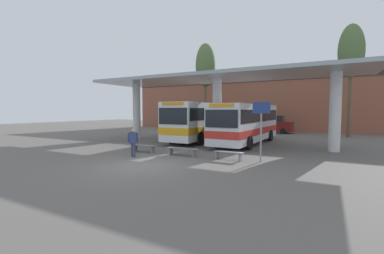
{
  "coord_description": "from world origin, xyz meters",
  "views": [
    {
      "loc": [
        7.96,
        -9.65,
        2.66
      ],
      "look_at": [
        0.0,
        5.19,
        1.6
      ],
      "focal_mm": 24.0,
      "sensor_mm": 36.0,
      "label": 1
    }
  ],
  "objects_px": {
    "waiting_bench_near_pillar": "(182,150)",
    "poplar_tree_behind_left": "(351,52)",
    "parked_car_street": "(272,125)",
    "transit_bus_left_bay": "(202,120)",
    "transit_bus_center_bay": "(247,122)",
    "waiting_bench_mid_platform": "(228,154)",
    "info_sign_platform": "(261,119)",
    "waiting_bench_far_platform": "(144,147)",
    "poplar_tree_behind_right": "(205,66)",
    "pedestrian_waiting": "(133,140)"
  },
  "relations": [
    {
      "from": "waiting_bench_far_platform",
      "to": "waiting_bench_mid_platform",
      "type": "bearing_deg",
      "value": 0.0
    },
    {
      "from": "transit_bus_left_bay",
      "to": "poplar_tree_behind_left",
      "type": "xyz_separation_m",
      "value": [
        11.75,
        9.19,
        6.57
      ]
    },
    {
      "from": "pedestrian_waiting",
      "to": "poplar_tree_behind_left",
      "type": "distance_m",
      "value": 23.09
    },
    {
      "from": "waiting_bench_mid_platform",
      "to": "transit_bus_center_bay",
      "type": "bearing_deg",
      "value": 98.73
    },
    {
      "from": "waiting_bench_near_pillar",
      "to": "poplar_tree_behind_left",
      "type": "xyz_separation_m",
      "value": [
        9.33,
        16.84,
        8.08
      ]
    },
    {
      "from": "transit_bus_left_bay",
      "to": "parked_car_street",
      "type": "distance_m",
      "value": 11.88
    },
    {
      "from": "info_sign_platform",
      "to": "waiting_bench_far_platform",
      "type": "bearing_deg",
      "value": -177.28
    },
    {
      "from": "transit_bus_center_bay",
      "to": "waiting_bench_far_platform",
      "type": "relative_size",
      "value": 5.79
    },
    {
      "from": "waiting_bench_mid_platform",
      "to": "parked_car_street",
      "type": "distance_m",
      "value": 18.87
    },
    {
      "from": "waiting_bench_near_pillar",
      "to": "poplar_tree_behind_right",
      "type": "distance_m",
      "value": 19.7
    },
    {
      "from": "poplar_tree_behind_right",
      "to": "waiting_bench_mid_platform",
      "type": "bearing_deg",
      "value": -61.0
    },
    {
      "from": "transit_bus_center_bay",
      "to": "waiting_bench_far_platform",
      "type": "xyz_separation_m",
      "value": [
        -4.66,
        -7.29,
        -1.42
      ]
    },
    {
      "from": "parked_car_street",
      "to": "waiting_bench_near_pillar",
      "type": "bearing_deg",
      "value": -92.36
    },
    {
      "from": "transit_bus_left_bay",
      "to": "poplar_tree_behind_right",
      "type": "relative_size",
      "value": 0.92
    },
    {
      "from": "poplar_tree_behind_left",
      "to": "parked_car_street",
      "type": "distance_m",
      "value": 10.93
    },
    {
      "from": "transit_bus_center_bay",
      "to": "poplar_tree_behind_left",
      "type": "bearing_deg",
      "value": -126.33
    },
    {
      "from": "pedestrian_waiting",
      "to": "poplar_tree_behind_left",
      "type": "relative_size",
      "value": 0.14
    },
    {
      "from": "poplar_tree_behind_left",
      "to": "parked_car_street",
      "type": "relative_size",
      "value": 2.37
    },
    {
      "from": "waiting_bench_mid_platform",
      "to": "poplar_tree_behind_right",
      "type": "relative_size",
      "value": 0.15
    },
    {
      "from": "transit_bus_center_bay",
      "to": "poplar_tree_behind_right",
      "type": "bearing_deg",
      "value": -47.2
    },
    {
      "from": "poplar_tree_behind_right",
      "to": "parked_car_street",
      "type": "height_order",
      "value": "poplar_tree_behind_right"
    },
    {
      "from": "transit_bus_center_bay",
      "to": "poplar_tree_behind_right",
      "type": "relative_size",
      "value": 0.93
    },
    {
      "from": "transit_bus_left_bay",
      "to": "parked_car_street",
      "type": "height_order",
      "value": "transit_bus_left_bay"
    },
    {
      "from": "transit_bus_left_bay",
      "to": "transit_bus_center_bay",
      "type": "xyz_separation_m",
      "value": [
        4.19,
        -0.35,
        -0.1
      ]
    },
    {
      "from": "waiting_bench_near_pillar",
      "to": "waiting_bench_far_platform",
      "type": "distance_m",
      "value": 2.89
    },
    {
      "from": "waiting_bench_mid_platform",
      "to": "info_sign_platform",
      "type": "bearing_deg",
      "value": 12.13
    },
    {
      "from": "transit_bus_left_bay",
      "to": "parked_car_street",
      "type": "xyz_separation_m",
      "value": [
        3.99,
        11.16,
        -0.86
      ]
    },
    {
      "from": "info_sign_platform",
      "to": "poplar_tree_behind_left",
      "type": "distance_m",
      "value": 18.26
    },
    {
      "from": "waiting_bench_far_platform",
      "to": "poplar_tree_behind_left",
      "type": "relative_size",
      "value": 0.16
    },
    {
      "from": "transit_bus_center_bay",
      "to": "waiting_bench_mid_platform",
      "type": "xyz_separation_m",
      "value": [
        1.12,
        -7.29,
        -1.42
      ]
    },
    {
      "from": "waiting_bench_mid_platform",
      "to": "poplar_tree_behind_left",
      "type": "distance_m",
      "value": 19.76
    },
    {
      "from": "transit_bus_center_bay",
      "to": "pedestrian_waiting",
      "type": "bearing_deg",
      "value": 67.33
    },
    {
      "from": "transit_bus_left_bay",
      "to": "transit_bus_center_bay",
      "type": "height_order",
      "value": "transit_bus_left_bay"
    },
    {
      "from": "pedestrian_waiting",
      "to": "poplar_tree_behind_right",
      "type": "xyz_separation_m",
      "value": [
        -4.09,
        18.45,
        7.37
      ]
    },
    {
      "from": "pedestrian_waiting",
      "to": "waiting_bench_far_platform",
      "type": "bearing_deg",
      "value": 73.43
    },
    {
      "from": "waiting_bench_mid_platform",
      "to": "poplar_tree_behind_left",
      "type": "relative_size",
      "value": 0.15
    },
    {
      "from": "transit_bus_center_bay",
      "to": "pedestrian_waiting",
      "type": "relative_size",
      "value": 6.44
    },
    {
      "from": "waiting_bench_mid_platform",
      "to": "parked_car_street",
      "type": "bearing_deg",
      "value": 94.04
    },
    {
      "from": "transit_bus_center_bay",
      "to": "waiting_bench_far_platform",
      "type": "height_order",
      "value": "transit_bus_center_bay"
    },
    {
      "from": "waiting_bench_mid_platform",
      "to": "poplar_tree_behind_left",
      "type": "xyz_separation_m",
      "value": [
        6.44,
        16.84,
        8.09
      ]
    },
    {
      "from": "transit_bus_center_bay",
      "to": "poplar_tree_behind_left",
      "type": "xyz_separation_m",
      "value": [
        7.56,
        9.54,
        6.67
      ]
    },
    {
      "from": "waiting_bench_mid_platform",
      "to": "poplar_tree_behind_right",
      "type": "distance_m",
      "value": 20.83
    },
    {
      "from": "waiting_bench_near_pillar",
      "to": "waiting_bench_mid_platform",
      "type": "bearing_deg",
      "value": 0.0
    },
    {
      "from": "poplar_tree_behind_right",
      "to": "pedestrian_waiting",
      "type": "bearing_deg",
      "value": -77.51
    },
    {
      "from": "transit_bus_left_bay",
      "to": "info_sign_platform",
      "type": "relative_size",
      "value": 3.28
    },
    {
      "from": "info_sign_platform",
      "to": "parked_car_street",
      "type": "relative_size",
      "value": 0.67
    },
    {
      "from": "poplar_tree_behind_left",
      "to": "parked_car_street",
      "type": "xyz_separation_m",
      "value": [
        -7.77,
        1.97,
        -7.43
      ]
    },
    {
      "from": "pedestrian_waiting",
      "to": "transit_bus_center_bay",
      "type": "bearing_deg",
      "value": 30.35
    },
    {
      "from": "waiting_bench_mid_platform",
      "to": "info_sign_platform",
      "type": "distance_m",
      "value": 2.52
    },
    {
      "from": "pedestrian_waiting",
      "to": "waiting_bench_mid_platform",
      "type": "bearing_deg",
      "value": -17.56
    }
  ]
}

